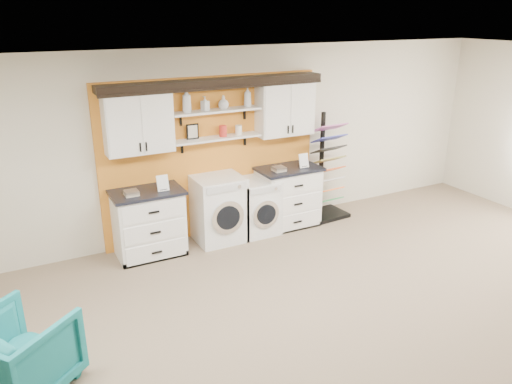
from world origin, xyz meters
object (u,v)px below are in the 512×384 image
sample_rack (327,185)px  dryer (256,206)px  washer (219,209)px  base_cabinet_left (149,223)px  armchair (20,354)px  base_cabinet_right (288,197)px

sample_rack → dryer: bearing=178.0°
washer → sample_rack: sample_rack is taller
dryer → sample_rack: sample_rack is taller
base_cabinet_left → washer: (1.06, -0.00, 0.02)m
dryer → armchair: 4.07m
base_cabinet_left → dryer: 1.68m
armchair → sample_rack: bearing=-105.3°
base_cabinet_right → armchair: bearing=-152.3°
sample_rack → armchair: sample_rack is taller
washer → sample_rack: (1.97, 0.04, 0.05)m
base_cabinet_left → sample_rack: bearing=0.7°
base_cabinet_right → armchair: size_ratio=1.19×
base_cabinet_left → base_cabinet_right: base_cabinet_right is taller
base_cabinet_left → sample_rack: size_ratio=0.56×
washer → dryer: (0.62, 0.00, -0.07)m
sample_rack → base_cabinet_right: bearing=179.0°
base_cabinet_left → armchair: (-1.79, -2.12, -0.10)m
base_cabinet_right → washer: 1.20m
base_cabinet_left → base_cabinet_right: (2.26, -0.00, 0.01)m
base_cabinet_left → sample_rack: 3.03m
base_cabinet_right → washer: size_ratio=1.00×
base_cabinet_left → dryer: bearing=-0.1°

